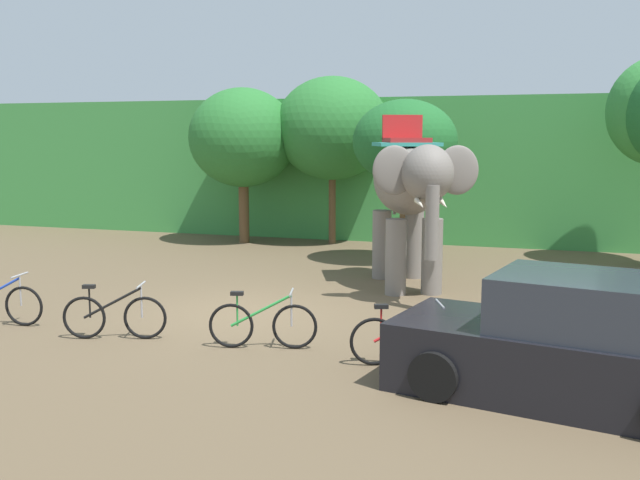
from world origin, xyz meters
name	(u,v)px	position (x,y,z in m)	size (l,w,h in m)	color
ground_plane	(246,312)	(0.00, 0.00, 0.00)	(80.00, 80.00, 0.00)	brown
foliage_hedge	(392,167)	(0.00, 12.82, 2.25)	(36.00, 6.00, 4.51)	#3D8E42
tree_center_right	(243,138)	(-3.75, 8.42, 3.26)	(3.32, 3.32, 4.79)	brown
tree_center	(332,129)	(-1.07, 9.09, 3.54)	(3.50, 3.50, 5.12)	brown
tree_left	(405,142)	(1.77, 6.12, 3.16)	(2.67, 2.67, 4.25)	brown
elephant	(410,188)	(2.49, 3.10, 2.20)	(2.90, 4.19, 3.78)	slate
bike_black	(114,316)	(-1.31, -2.32, 0.39)	(1.65, 0.67, 0.92)	black
bike_green	(263,324)	(1.20, -2.07, 0.39)	(1.67, 0.61, 0.92)	black
bike_red	(408,339)	(3.53, -2.19, 0.39)	(1.62, 0.73, 0.92)	black
parked_car	(567,349)	(5.68, -2.93, 0.65)	(4.48, 2.61, 1.60)	black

